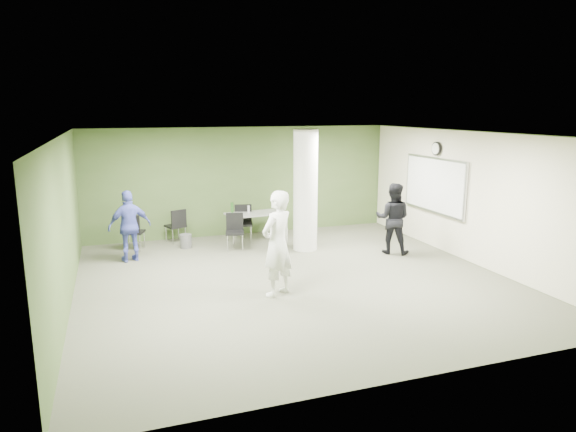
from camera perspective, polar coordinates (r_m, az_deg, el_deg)
name	(u,v)px	position (r m, az deg, el deg)	size (l,w,h in m)	color
floor	(294,280)	(10.03, 0.64, -7.08)	(8.00, 8.00, 0.00)	#4F5140
ceiling	(294,134)	(9.50, 0.68, 9.11)	(8.00, 8.00, 0.00)	white
wall_back	(242,181)	(13.45, -5.11, 3.87)	(8.00, 0.02, 2.80)	#405829
wall_left	(64,224)	(9.15, -23.63, -0.84)	(0.02, 8.00, 2.80)	#405829
wall_right_cream	(470,197)	(11.62, 19.58, 1.98)	(0.02, 8.00, 2.80)	beige
column	(305,191)	(11.85, 1.95, 2.84)	(0.56, 0.56, 2.80)	silver
whiteboard	(434,185)	(12.51, 15.93, 3.33)	(0.05, 2.30, 1.30)	silver
wall_clock	(436,149)	(12.42, 16.16, 7.21)	(0.06, 0.32, 0.32)	black
folding_table	(255,215)	(12.81, -3.66, 0.15)	(1.55, 0.77, 0.96)	gray
wastebasket	(186,241)	(12.46, -11.29, -2.75)	(0.28, 0.28, 0.33)	#4C4C4C
chair_back_left	(133,230)	(12.44, -16.86, -1.45)	(0.55, 0.55, 0.86)	black
chair_back_right	(177,223)	(12.89, -12.26, -0.81)	(0.55, 0.55, 0.85)	black
chair_table_left	(235,229)	(12.11, -5.94, -1.40)	(0.51, 0.51, 0.85)	black
chair_table_right	(243,220)	(12.89, -4.98, -0.44)	(0.54, 0.54, 0.90)	black
woman_white	(277,244)	(8.97, -1.20, -3.09)	(0.69, 0.45, 1.88)	white
man_black	(393,218)	(11.89, 11.57, -0.27)	(0.79, 0.61, 1.62)	black
man_blue	(130,226)	(11.54, -17.18, -1.09)	(0.91, 0.38, 1.55)	#444EAA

